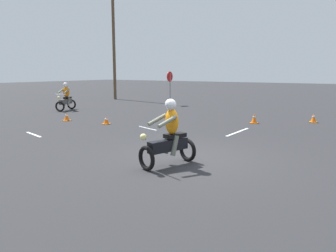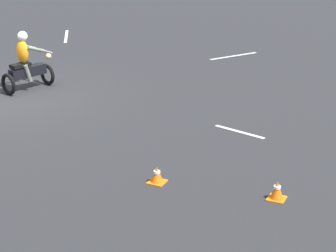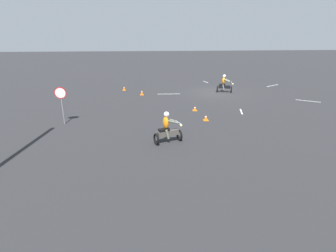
# 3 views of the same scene
# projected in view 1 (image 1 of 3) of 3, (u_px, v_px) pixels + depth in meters

# --- Properties ---
(ground_plane) EXTENTS (120.00, 120.00, 0.00)m
(ground_plane) POSITION_uv_depth(u_px,v_px,m) (188.00, 158.00, 8.80)
(ground_plane) COLOR #28282B
(motorcycle_rider_foreground) EXTENTS (1.55, 1.02, 1.66)m
(motorcycle_rider_foreground) POSITION_uv_depth(u_px,v_px,m) (169.00, 137.00, 8.03)
(motorcycle_rider_foreground) COLOR black
(motorcycle_rider_foreground) RESTS_ON ground
(motorcycle_rider_background) EXTENTS (1.55, 1.06, 1.66)m
(motorcycle_rider_background) POSITION_uv_depth(u_px,v_px,m) (66.00, 98.00, 19.51)
(motorcycle_rider_background) COLOR black
(motorcycle_rider_background) RESTS_ON ground
(stop_sign) EXTENTS (0.70, 0.08, 2.30)m
(stop_sign) POSITION_uv_depth(u_px,v_px,m) (170.00, 81.00, 22.48)
(stop_sign) COLOR slate
(stop_sign) RESTS_ON ground
(traffic_cone_near_left) EXTENTS (0.32, 0.32, 0.40)m
(traffic_cone_near_left) POSITION_uv_depth(u_px,v_px,m) (313.00, 118.00, 14.95)
(traffic_cone_near_left) COLOR orange
(traffic_cone_near_left) RESTS_ON ground
(traffic_cone_near_right) EXTENTS (0.32, 0.32, 0.33)m
(traffic_cone_near_right) POSITION_uv_depth(u_px,v_px,m) (106.00, 121.00, 14.50)
(traffic_cone_near_right) COLOR orange
(traffic_cone_near_right) RESTS_ON ground
(traffic_cone_mid_center) EXTENTS (0.32, 0.32, 0.44)m
(traffic_cone_mid_center) POSITION_uv_depth(u_px,v_px,m) (254.00, 119.00, 14.71)
(traffic_cone_mid_center) COLOR orange
(traffic_cone_mid_center) RESTS_ON ground
(traffic_cone_mid_left) EXTENTS (0.32, 0.32, 0.36)m
(traffic_cone_mid_left) POSITION_uv_depth(u_px,v_px,m) (67.00, 117.00, 15.49)
(traffic_cone_mid_left) COLOR orange
(traffic_cone_mid_left) RESTS_ON ground
(lane_stripe_e) EXTENTS (2.06, 0.16, 0.01)m
(lane_stripe_e) POSITION_uv_depth(u_px,v_px,m) (238.00, 132.00, 12.62)
(lane_stripe_e) COLOR silver
(lane_stripe_e) RESTS_ON ground
(lane_stripe_n) EXTENTS (0.42, 1.31, 0.01)m
(lane_stripe_n) POSITION_uv_depth(u_px,v_px,m) (34.00, 134.00, 12.12)
(lane_stripe_n) COLOR silver
(lane_stripe_n) RESTS_ON ground
(utility_pole_near) EXTENTS (0.24, 0.24, 8.27)m
(utility_pole_near) POSITION_uv_depth(u_px,v_px,m) (114.00, 49.00, 26.67)
(utility_pole_near) COLOR brown
(utility_pole_near) RESTS_ON ground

